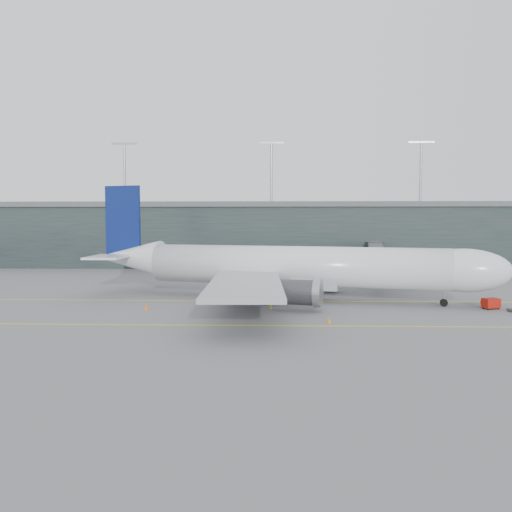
{
  "coord_description": "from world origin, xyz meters",
  "views": [
    {
      "loc": [
        5.02,
        -70.91,
        10.78
      ],
      "look_at": [
        2.97,
        -4.0,
        6.1
      ],
      "focal_mm": 35.0,
      "sensor_mm": 36.0,
      "label": 1
    }
  ],
  "objects": [
    {
      "name": "ground",
      "position": [
        0.0,
        0.0,
        0.0
      ],
      "size": [
        320.0,
        320.0,
        0.0
      ],
      "primitive_type": "plane",
      "color": "slate",
      "rests_on": "ground"
    },
    {
      "name": "taxiline_a",
      "position": [
        0.0,
        -4.0,
        0.01
      ],
      "size": [
        160.0,
        0.25,
        0.02
      ],
      "primitive_type": "cube",
      "color": "gold",
      "rests_on": "ground"
    },
    {
      "name": "taxiline_b",
      "position": [
        0.0,
        -20.0,
        0.01
      ],
      "size": [
        160.0,
        0.25,
        0.02
      ],
      "primitive_type": "cube",
      "color": "gold",
      "rests_on": "ground"
    },
    {
      "name": "taxiline_lead_main",
      "position": [
        5.0,
        20.0,
        0.01
      ],
      "size": [
        0.25,
        60.0,
        0.02
      ],
      "primitive_type": "cube",
      "color": "gold",
      "rests_on": "ground"
    },
    {
      "name": "terminal",
      "position": [
        -0.0,
        58.0,
        7.62
      ],
      "size": [
        240.0,
        36.0,
        29.0
      ],
      "color": "#1E2A29",
      "rests_on": "ground"
    },
    {
      "name": "main_aircraft",
      "position": [
        7.75,
        -2.76,
        4.52
      ],
      "size": [
        56.69,
        52.23,
        16.1
      ],
      "rotation": [
        0.0,
        0.0,
        -0.26
      ],
      "color": "silver",
      "rests_on": "ground"
    },
    {
      "name": "jet_bridge",
      "position": [
        23.46,
        23.31,
        4.69
      ],
      "size": [
        10.96,
        43.27,
        6.26
      ],
      "rotation": [
        0.0,
        0.0,
        -0.19
      ],
      "color": "#2D2D32",
      "rests_on": "ground"
    },
    {
      "name": "gse_cart",
      "position": [
        32.04,
        -9.4,
        0.74
      ],
      "size": [
        2.24,
        1.79,
        1.33
      ],
      "rotation": [
        0.0,
        0.0,
        0.33
      ],
      "color": "#A0170B",
      "rests_on": "ground"
    },
    {
      "name": "uld_a",
      "position": [
        -3.94,
        10.86,
        0.9
      ],
      "size": [
        2.3,
        2.08,
        1.72
      ],
      "rotation": [
        0.0,
        0.0,
        -0.36
      ],
      "color": "#38383D",
      "rests_on": "ground"
    },
    {
      "name": "uld_b",
      "position": [
        -2.77,
        12.16,
        0.95
      ],
      "size": [
        2.36,
        2.09,
        1.81
      ],
      "rotation": [
        0.0,
        0.0,
        0.29
      ],
      "color": "#38383D",
      "rests_on": "ground"
    },
    {
      "name": "uld_c",
      "position": [
        0.73,
        10.73,
        0.99
      ],
      "size": [
        2.53,
        2.31,
        1.88
      ],
      "rotation": [
        0.0,
        0.0,
        0.39
      ],
      "color": "#38383D",
      "rests_on": "ground"
    },
    {
      "name": "cone_nose",
      "position": [
        32.51,
        -5.4,
        0.31
      ],
      "size": [
        0.39,
        0.39,
        0.62
      ],
      "primitive_type": "cone",
      "color": "#CE3E0B",
      "rests_on": "ground"
    },
    {
      "name": "cone_wing_stbd",
      "position": [
        11.18,
        -18.57,
        0.34
      ],
      "size": [
        0.43,
        0.43,
        0.68
      ],
      "primitive_type": "cone",
      "color": "orange",
      "rests_on": "ground"
    },
    {
      "name": "cone_wing_port",
      "position": [
        8.44,
        11.22,
        0.32
      ],
      "size": [
        0.4,
        0.4,
        0.64
      ],
      "primitive_type": "cone",
      "color": "#F8610D",
      "rests_on": "ground"
    },
    {
      "name": "cone_tail",
      "position": [
        -10.1,
        -11.63,
        0.38
      ],
      "size": [
        0.48,
        0.48,
        0.76
      ],
      "primitive_type": "cone",
      "color": "orange",
      "rests_on": "ground"
    }
  ]
}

